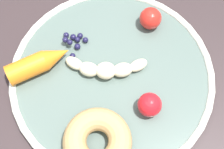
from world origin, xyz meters
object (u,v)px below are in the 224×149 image
object	(u,v)px
banana	(106,68)
tomato_near	(150,18)
blueberry_pile	(74,41)
plate	(112,75)
tomato_mid	(150,105)
donut	(97,141)
dining_table	(98,97)
carrot_orange	(39,63)

from	to	relation	value
banana	tomato_near	size ratio (longest dim) A/B	2.84
blueberry_pile	plate	bearing A→B (deg)	1.82
tomato_mid	banana	bearing A→B (deg)	-179.27
blueberry_pile	tomato_mid	world-z (taller)	tomato_mid
donut	tomato_mid	world-z (taller)	tomato_mid
dining_table	tomato_near	size ratio (longest dim) A/B	28.75
dining_table	blueberry_pile	size ratio (longest dim) A/B	23.05
carrot_orange	blueberry_pile	distance (m)	0.08
carrot_orange	blueberry_pile	world-z (taller)	carrot_orange
plate	carrot_orange	distance (m)	0.13
donut	tomato_mid	xyz separation A→B (m)	(0.02, 0.10, 0.00)
banana	carrot_orange	size ratio (longest dim) A/B	0.98
donut	banana	bearing A→B (deg)	129.21
banana	blueberry_pile	bearing A→B (deg)	179.78
banana	plate	bearing A→B (deg)	15.95
plate	blueberry_pile	world-z (taller)	blueberry_pile
plate	tomato_mid	world-z (taller)	tomato_mid
banana	donut	bearing A→B (deg)	-50.79
carrot_orange	donut	size ratio (longest dim) A/B	1.09
carrot_orange	blueberry_pile	bearing A→B (deg)	85.50
donut	blueberry_pile	xyz separation A→B (m)	(-0.16, 0.10, -0.01)
banana	blueberry_pile	distance (m)	0.08
carrot_orange	tomato_near	world-z (taller)	tomato_near
banana	carrot_orange	world-z (taller)	carrot_orange
tomato_near	tomato_mid	world-z (taller)	same
carrot_orange	tomato_mid	size ratio (longest dim) A/B	2.94
dining_table	donut	world-z (taller)	donut
donut	tomato_near	bearing A→B (deg)	112.26
plate	tomato_near	xyz separation A→B (m)	(-0.02, 0.12, 0.02)
carrot_orange	tomato_mid	world-z (taller)	tomato_mid
banana	dining_table	bearing A→B (deg)	-101.40
banana	donut	distance (m)	0.13
donut	tomato_near	distance (m)	0.24
carrot_orange	donut	distance (m)	0.17
blueberry_pile	donut	bearing A→B (deg)	-31.51
banana	carrot_orange	xyz separation A→B (m)	(-0.09, -0.07, 0.01)
tomato_near	carrot_orange	bearing A→B (deg)	-110.57
plate	blueberry_pile	size ratio (longest dim) A/B	7.10
plate	banana	xyz separation A→B (m)	(-0.01, -0.00, 0.02)
tomato_near	dining_table	bearing A→B (deg)	-87.27
carrot_orange	tomato_mid	distance (m)	0.20
dining_table	carrot_orange	xyz separation A→B (m)	(-0.08, -0.05, 0.11)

